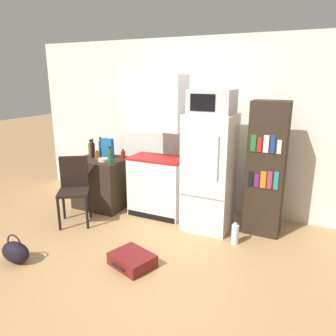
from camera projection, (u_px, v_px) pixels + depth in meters
ground_plane at (137, 267)px, 3.52m from camera, size 24.00×24.00×0.00m
wall_back at (217, 127)px, 4.83m from camera, size 6.40×0.10×2.53m
side_table at (103, 182)px, 5.11m from camera, size 0.76×0.64×0.77m
kitchen_hutch at (157, 152)px, 4.65m from camera, size 0.81×0.46×2.01m
refrigerator at (210, 172)px, 4.30m from camera, size 0.60×0.62×1.53m
microwave at (212, 102)px, 4.05m from camera, size 0.54×0.43×0.30m
bookshelf at (266, 170)px, 4.10m from camera, size 0.45×0.32×1.71m
bottle_wine_dark at (93, 150)px, 5.07m from camera, size 0.07×0.07×0.29m
bottle_green_tall at (110, 157)px, 4.69m from camera, size 0.07×0.07×0.25m
bottle_blue_soda at (101, 148)px, 5.20m from camera, size 0.06×0.06×0.29m
bottle_amber_beer at (97, 156)px, 4.92m from camera, size 0.08×0.08×0.14m
bottle_olive_oil at (91, 149)px, 5.21m from camera, size 0.07×0.07×0.25m
bottle_ketchup_red at (123, 155)px, 5.00m from camera, size 0.07×0.07×0.14m
bowl at (103, 160)px, 4.85m from camera, size 0.16×0.16×0.04m
cereal_box at (108, 148)px, 5.04m from camera, size 0.19×0.07×0.30m
chair at (74, 184)px, 4.52m from camera, size 0.55×0.55×0.92m
suitcase_large_flat at (132, 260)px, 3.54m from camera, size 0.53×0.47×0.14m
handbag at (16, 252)px, 3.59m from camera, size 0.36×0.20×0.33m
water_bottle_front at (235, 234)px, 3.99m from camera, size 0.09×0.09×0.32m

